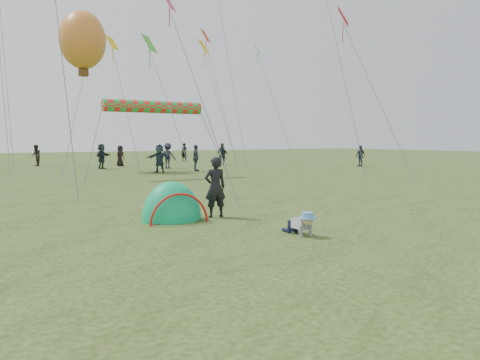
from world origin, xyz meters
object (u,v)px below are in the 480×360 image
popup_tent (172,220)px  standing_adult (215,187)px  crawling_toddler (302,223)px  balloon_kite (83,44)px

popup_tent → standing_adult: bearing=-5.0°
crawling_toddler → popup_tent: (-1.61, 3.19, -0.27)m
crawling_toddler → balloon_kite: (1.24, 23.51, 7.86)m
balloon_kite → crawling_toddler: bearing=-93.0°
popup_tent → balloon_kite: balloon_kite is taller
standing_adult → popup_tent: bearing=-0.4°
popup_tent → balloon_kite: (2.85, 20.32, 8.13)m
standing_adult → crawling_toddler: bearing=106.9°
crawling_toddler → popup_tent: popup_tent is taller
standing_adult → balloon_kite: 21.84m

